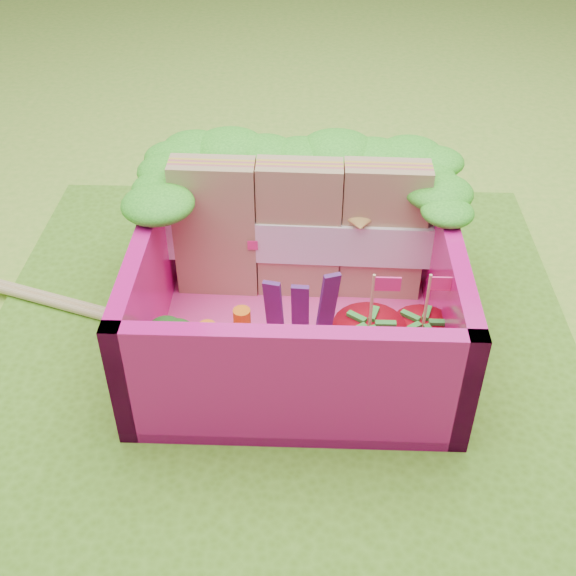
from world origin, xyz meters
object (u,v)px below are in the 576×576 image
(bento_box, at_px, (297,284))
(broccoli, at_px, (164,343))
(strawberry_left, at_px, (367,351))
(strawberry_right, at_px, (420,345))
(sandwich_stack, at_px, (300,230))
(chopsticks, at_px, (84,309))

(bento_box, height_order, broccoli, bento_box)
(strawberry_left, relative_size, strawberry_right, 1.08)
(bento_box, relative_size, sandwich_stack, 1.11)
(bento_box, height_order, strawberry_right, bento_box)
(sandwich_stack, distance_m, chopsticks, 1.06)
(chopsticks, bearing_deg, strawberry_left, -18.72)
(bento_box, distance_m, broccoli, 0.61)
(strawberry_right, bearing_deg, bento_box, 152.29)
(bento_box, xyz_separation_m, strawberry_left, (0.28, -0.32, -0.08))
(strawberry_left, xyz_separation_m, strawberry_right, (0.22, 0.06, -0.02))
(sandwich_stack, height_order, broccoli, sandwich_stack)
(bento_box, xyz_separation_m, sandwich_stack, (0.00, 0.27, 0.09))
(bento_box, distance_m, sandwich_stack, 0.28)
(sandwich_stack, bearing_deg, strawberry_right, -46.96)
(bento_box, distance_m, strawberry_left, 0.44)
(bento_box, bearing_deg, broccoli, -147.45)
(sandwich_stack, distance_m, strawberry_left, 0.68)
(sandwich_stack, bearing_deg, chopsticks, -170.68)
(broccoli, xyz_separation_m, strawberry_right, (1.02, 0.07, -0.04))
(strawberry_right, bearing_deg, chopsticks, 166.03)
(broccoli, bearing_deg, strawberry_right, 3.73)
(broccoli, distance_m, strawberry_left, 0.80)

